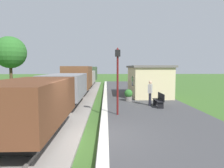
% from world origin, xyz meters
% --- Properties ---
extents(ground_plane, '(160.00, 160.00, 0.00)m').
position_xyz_m(ground_plane, '(0.00, 0.00, 0.00)').
color(ground_plane, '#3D6628').
extents(platform_slab, '(6.00, 60.00, 0.25)m').
position_xyz_m(platform_slab, '(3.20, 0.00, 0.12)').
color(platform_slab, '#424244').
rests_on(platform_slab, ground).
extents(platform_edge_stripe, '(0.36, 60.00, 0.01)m').
position_xyz_m(platform_edge_stripe, '(0.40, 0.00, 0.25)').
color(platform_edge_stripe, silver).
rests_on(platform_edge_stripe, platform_slab).
extents(track_ballast, '(3.80, 60.00, 0.12)m').
position_xyz_m(track_ballast, '(-2.40, 0.00, 0.06)').
color(track_ballast, gray).
rests_on(track_ballast, ground).
extents(rail_near, '(0.07, 60.00, 0.14)m').
position_xyz_m(rail_near, '(-1.68, 0.00, 0.19)').
color(rail_near, slate).
rests_on(rail_near, track_ballast).
extents(rail_far, '(0.07, 60.00, 0.14)m').
position_xyz_m(rail_far, '(-3.12, 0.00, 0.19)').
color(rail_far, slate).
rests_on(rail_far, track_ballast).
extents(freight_train, '(2.50, 32.60, 2.72)m').
position_xyz_m(freight_train, '(-2.40, 14.04, 1.53)').
color(freight_train, brown).
rests_on(freight_train, rail_near).
extents(station_hut, '(3.50, 5.80, 2.78)m').
position_xyz_m(station_hut, '(4.40, 10.93, 1.65)').
color(station_hut, beige).
rests_on(station_hut, platform_slab).
extents(bench_near_hut, '(0.42, 1.50, 0.91)m').
position_xyz_m(bench_near_hut, '(4.02, 5.56, 0.72)').
color(bench_near_hut, black).
rests_on(bench_near_hut, platform_slab).
extents(bench_down_platform, '(0.42, 1.50, 0.91)m').
position_xyz_m(bench_down_platform, '(4.02, 15.92, 0.72)').
color(bench_down_platform, black).
rests_on(bench_down_platform, platform_slab).
extents(person_waiting, '(0.38, 0.45, 1.71)m').
position_xyz_m(person_waiting, '(3.51, 6.04, 1.18)').
color(person_waiting, black).
rests_on(person_waiting, platform_slab).
extents(potted_planter, '(0.64, 0.64, 0.92)m').
position_xyz_m(potted_planter, '(2.24, 7.95, 0.72)').
color(potted_planter, slate).
rests_on(potted_planter, platform_slab).
extents(lamp_post_near, '(0.28, 0.28, 3.70)m').
position_xyz_m(lamp_post_near, '(1.12, 3.43, 2.80)').
color(lamp_post_near, '#591414').
rests_on(lamp_post_near, platform_slab).
extents(tree_trackside_far, '(3.01, 3.01, 5.79)m').
position_xyz_m(tree_trackside_far, '(-8.63, 11.95, 4.26)').
color(tree_trackside_far, '#4C3823').
rests_on(tree_trackside_far, ground).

